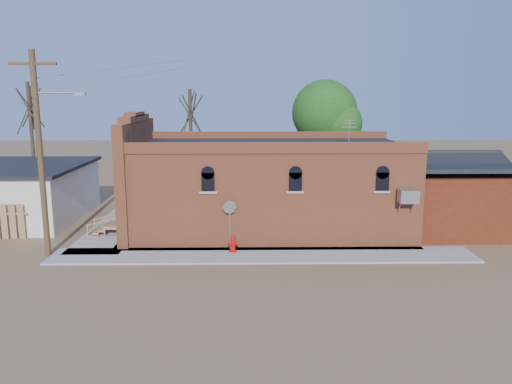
{
  "coord_description": "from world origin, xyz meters",
  "views": [
    {
      "loc": [
        0.85,
        -20.48,
        7.1
      ],
      "look_at": [
        1.22,
        3.67,
        2.4
      ],
      "focal_mm": 35.0,
      "sensor_mm": 36.0,
      "label": 1
    }
  ],
  "objects_px": {
    "utility_pole": "(41,150)",
    "stop_sign": "(230,212)",
    "trash_barrel": "(137,218)",
    "fire_hydrant": "(233,244)",
    "brick_bar": "(263,187)"
  },
  "relations": [
    {
      "from": "brick_bar",
      "to": "stop_sign",
      "type": "height_order",
      "value": "brick_bar"
    },
    {
      "from": "stop_sign",
      "to": "trash_barrel",
      "type": "distance_m",
      "value": 7.09
    },
    {
      "from": "utility_pole",
      "to": "fire_hydrant",
      "type": "distance_m",
      "value": 9.33
    },
    {
      "from": "fire_hydrant",
      "to": "trash_barrel",
      "type": "relative_size",
      "value": 0.99
    },
    {
      "from": "utility_pole",
      "to": "stop_sign",
      "type": "distance_m",
      "value": 8.66
    },
    {
      "from": "stop_sign",
      "to": "trash_barrel",
      "type": "xyz_separation_m",
      "value": [
        -5.29,
        4.52,
        -1.38
      ]
    },
    {
      "from": "brick_bar",
      "to": "trash_barrel",
      "type": "bearing_deg",
      "value": 173.78
    },
    {
      "from": "utility_pole",
      "to": "stop_sign",
      "type": "height_order",
      "value": "utility_pole"
    },
    {
      "from": "stop_sign",
      "to": "brick_bar",
      "type": "bearing_deg",
      "value": 74.18
    },
    {
      "from": "brick_bar",
      "to": "stop_sign",
      "type": "bearing_deg",
      "value": -113.72
    },
    {
      "from": "brick_bar",
      "to": "utility_pole",
      "type": "height_order",
      "value": "utility_pole"
    },
    {
      "from": "trash_barrel",
      "to": "utility_pole",
      "type": "bearing_deg",
      "value": -119.39
    },
    {
      "from": "brick_bar",
      "to": "fire_hydrant",
      "type": "bearing_deg",
      "value": -109.83
    },
    {
      "from": "fire_hydrant",
      "to": "stop_sign",
      "type": "bearing_deg",
      "value": 86.74
    },
    {
      "from": "stop_sign",
      "to": "trash_barrel",
      "type": "relative_size",
      "value": 2.91
    }
  ]
}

